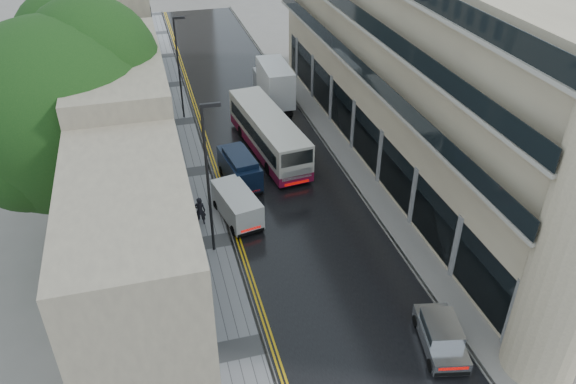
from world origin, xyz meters
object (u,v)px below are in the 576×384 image
white_lorry (266,92)px  navy_van (235,181)px  tree_near (65,147)px  cream_bus (268,156)px  pedestrian (200,211)px  tree_far (83,70)px  silver_hatchback (433,358)px  lamp_post_near (208,183)px  lamp_post_far (179,70)px  white_van (233,221)px

white_lorry → navy_van: size_ratio=1.64×
tree_near → cream_bus: size_ratio=1.26×
tree_near → pedestrian: bearing=10.1°
tree_near → tree_far: tree_near is taller
tree_near → pedestrian: (6.44, 1.15, -5.88)m
tree_far → navy_van: bearing=-46.2°
silver_hatchback → lamp_post_near: (-8.02, 10.94, 3.85)m
silver_hatchback → pedestrian: (-8.39, 13.59, 0.32)m
navy_van → lamp_post_near: bearing=-121.1°
white_lorry → lamp_post_near: 18.82m
cream_bus → lamp_post_far: lamp_post_far is taller
cream_bus → lamp_post_far: 12.02m
tree_near → navy_van: bearing=22.6°
tree_near → white_van: tree_near is taller
lamp_post_far → white_lorry: bearing=-4.5°
white_lorry → lamp_post_near: size_ratio=0.82×
pedestrian → lamp_post_far: bearing=-86.2°
navy_van → pedestrian: (-2.66, -2.65, -0.10)m
lamp_post_far → cream_bus: bearing=-63.1°
white_lorry → white_van: 17.05m
navy_van → lamp_post_near: size_ratio=0.50×
silver_hatchback → tree_near: bearing=151.9°
white_lorry → silver_hatchback: 28.15m
pedestrian → lamp_post_far: (0.70, 15.49, 3.19)m
silver_hatchback → white_van: white_van is taller
tree_near → tree_far: 13.02m
tree_far → white_van: bearing=-59.3°
cream_bus → white_lorry: size_ratio=1.50×
cream_bus → lamp_post_near: size_ratio=1.23×
tree_far → silver_hatchback: (14.54, -25.44, -5.49)m
white_van → silver_hatchback: bearing=-72.5°
white_van → lamp_post_near: lamp_post_near is taller
white_van → lamp_post_near: 4.04m
tree_far → white_lorry: bearing=11.0°
tree_far → cream_bus: bearing=-31.7°
tree_near → pedestrian: size_ratio=7.38×
pedestrian → silver_hatchback: bearing=128.1°
cream_bus → pedestrian: size_ratio=5.85×
silver_hatchback → navy_van: size_ratio=0.85×
tree_far → lamp_post_near: (6.52, -14.51, -1.64)m
tree_near → white_van: 10.15m
white_lorry → navy_van: (-4.92, -11.87, -0.79)m
white_lorry → white_van: white_lorry is taller
tree_near → lamp_post_far: tree_near is taller
pedestrian → navy_van: bearing=-128.8°
lamp_post_far → navy_van: bearing=-77.8°
tree_far → white_lorry: 14.62m
navy_van → silver_hatchback: bearing=-78.3°
cream_bus → pedestrian: (-5.36, -4.75, -0.46)m
silver_hatchback → tree_far: bearing=131.7°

